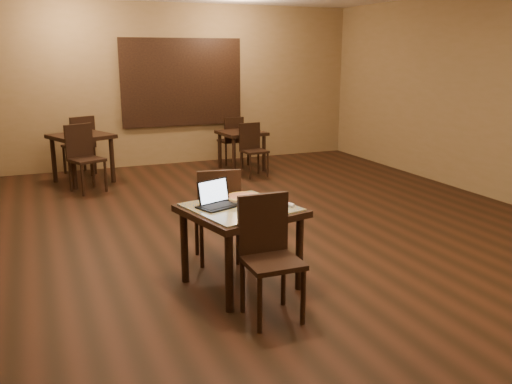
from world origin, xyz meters
name	(u,v)px	position (x,y,z in m)	size (l,w,h in m)	color
ground	(260,247)	(0.00, 0.00, 0.00)	(10.00, 10.00, 0.00)	black
wall_back	(156,86)	(0.00, 5.00, 1.50)	(8.00, 0.02, 3.00)	olive
mural	(182,83)	(0.50, 4.96, 1.55)	(2.34, 0.05, 1.64)	#26658D
tiled_table	(241,217)	(-0.56, -0.87, 0.66)	(1.11, 1.11, 0.76)	black
chair_main_near	(268,249)	(-0.56, -1.49, 0.57)	(0.44, 0.44, 1.00)	black
chair_main_far	(218,210)	(-0.57, -0.26, 0.56)	(0.49, 0.49, 1.00)	black
laptop	(216,199)	(-0.76, -0.77, 0.82)	(0.40, 0.37, 0.23)	black
plate	(271,208)	(-0.34, -1.05, 0.77)	(0.27, 0.27, 0.01)	white
pizza_slice	(271,206)	(-0.34, -1.05, 0.79)	(0.21, 0.21, 0.02)	beige
pizza_pan	(243,198)	(-0.44, -0.63, 0.77)	(0.36, 0.36, 0.01)	silver
pizza_whole	(243,197)	(-0.44, -0.63, 0.78)	(0.33, 0.33, 0.02)	beige
spatula	(246,196)	(-0.42, -0.65, 0.79)	(0.09, 0.21, 0.01)	silver
napkin_roll	(288,204)	(-0.16, -1.01, 0.78)	(0.08, 0.17, 0.04)	white
other_table_a	(242,138)	(1.30, 3.93, 0.59)	(0.82, 0.82, 0.71)	black
other_table_a_chair_near	(252,146)	(1.29, 3.39, 0.52)	(0.43, 0.43, 0.92)	black
other_table_a_chair_far	(232,138)	(1.31, 4.46, 0.52)	(0.43, 0.43, 0.92)	black
other_table_b	(82,143)	(-1.49, 4.00, 0.67)	(1.12, 1.12, 0.80)	black
other_table_b_chair_near	(83,154)	(-1.53, 3.39, 0.59)	(0.59, 0.59, 1.04)	black
other_table_b_chair_far	(81,142)	(-1.46, 4.61, 0.59)	(0.59, 0.59, 1.04)	black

